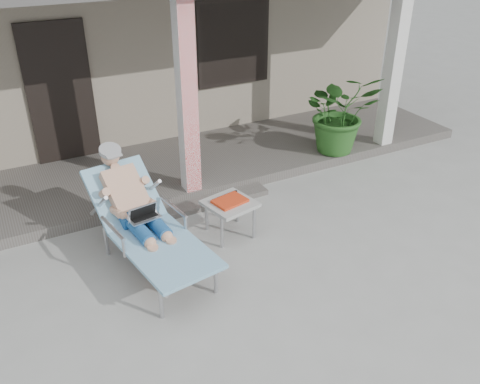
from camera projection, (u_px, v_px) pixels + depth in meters
ground at (268, 282)px, 5.59m from camera, size 60.00×60.00×0.00m
house at (101, 24)px, 9.82m from camera, size 10.40×5.40×3.30m
porch_deck at (171, 169)px, 7.88m from camera, size 10.00×2.00×0.15m
porch_step at (200, 204)px, 7.01m from camera, size 2.00×0.30×0.07m
lounger at (140, 200)px, 5.57m from camera, size 1.04×2.06×1.30m
side_table at (230, 205)px, 6.23m from camera, size 0.66×0.66×0.50m
potted_palm at (340, 112)px, 8.01m from camera, size 1.44×1.34×1.31m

